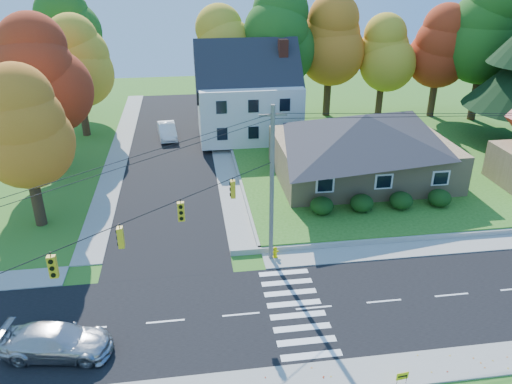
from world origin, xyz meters
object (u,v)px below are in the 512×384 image
(white_car, at_px, (167,131))
(ranch_house, at_px, (363,145))
(silver_sedan, at_px, (57,341))
(fire_hydrant, at_px, (275,253))

(white_car, bearing_deg, ranch_house, -46.02)
(ranch_house, bearing_deg, white_car, 140.10)
(ranch_house, height_order, white_car, ranch_house)
(silver_sedan, distance_m, fire_hydrant, 13.66)
(silver_sedan, height_order, white_car, white_car)
(ranch_house, bearing_deg, fire_hydrant, -130.58)
(ranch_house, xyz_separation_m, silver_sedan, (-21.01, -17.63, -2.49))
(white_car, relative_size, fire_hydrant, 6.15)
(white_car, xyz_separation_m, fire_hydrant, (7.17, -24.46, -0.45))
(ranch_house, xyz_separation_m, white_car, (-16.38, 13.70, -2.44))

